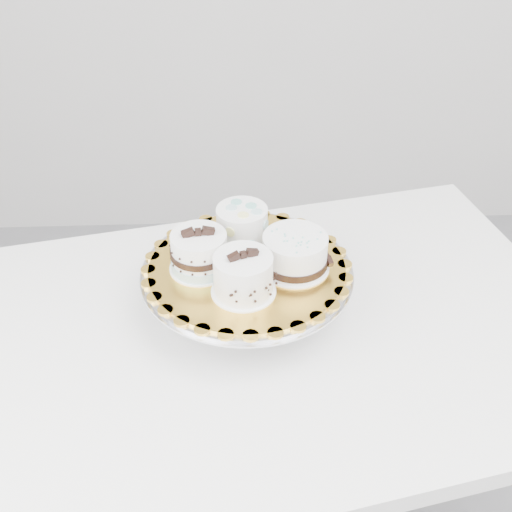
{
  "coord_description": "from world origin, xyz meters",
  "views": [
    {
      "loc": [
        -0.1,
        -0.64,
        1.59
      ],
      "look_at": [
        -0.06,
        0.31,
        0.88
      ],
      "focal_mm": 45.0,
      "sensor_mm": 36.0,
      "label": 1
    }
  ],
  "objects_px": {
    "cake_board": "(247,267)",
    "cake_dots": "(242,225)",
    "cake_banded": "(199,253)",
    "table": "(271,355)",
    "cake_stand": "(247,282)",
    "cake_ribbon": "(295,253)",
    "cake_swirl": "(243,276)"
  },
  "relations": [
    {
      "from": "cake_board",
      "to": "cake_ribbon",
      "type": "xyz_separation_m",
      "value": [
        0.09,
        -0.01,
        0.03
      ]
    },
    {
      "from": "cake_swirl",
      "to": "cake_dots",
      "type": "height_order",
      "value": "cake_swirl"
    },
    {
      "from": "cake_banded",
      "to": "cake_dots",
      "type": "height_order",
      "value": "cake_banded"
    },
    {
      "from": "cake_board",
      "to": "cake_dots",
      "type": "bearing_deg",
      "value": 94.37
    },
    {
      "from": "cake_banded",
      "to": "cake_dots",
      "type": "xyz_separation_m",
      "value": [
        0.08,
        0.09,
        0.0
      ]
    },
    {
      "from": "table",
      "to": "cake_banded",
      "type": "relative_size",
      "value": 11.67
    },
    {
      "from": "table",
      "to": "cake_swirl",
      "type": "distance_m",
      "value": 0.24
    },
    {
      "from": "table",
      "to": "cake_stand",
      "type": "height_order",
      "value": "cake_stand"
    },
    {
      "from": "cake_stand",
      "to": "cake_banded",
      "type": "xyz_separation_m",
      "value": [
        -0.09,
        -0.0,
        0.07
      ]
    },
    {
      "from": "cake_board",
      "to": "cake_dots",
      "type": "relative_size",
      "value": 3.01
    },
    {
      "from": "table",
      "to": "cake_stand",
      "type": "xyz_separation_m",
      "value": [
        -0.04,
        0.04,
        0.15
      ]
    },
    {
      "from": "cake_stand",
      "to": "cake_dots",
      "type": "bearing_deg",
      "value": 94.37
    },
    {
      "from": "cake_board",
      "to": "cake_dots",
      "type": "height_order",
      "value": "cake_dots"
    },
    {
      "from": "cake_board",
      "to": "cake_swirl",
      "type": "relative_size",
      "value": 2.77
    },
    {
      "from": "table",
      "to": "cake_swirl",
      "type": "xyz_separation_m",
      "value": [
        -0.05,
        -0.03,
        0.23
      ]
    },
    {
      "from": "cake_swirl",
      "to": "cake_ribbon",
      "type": "xyz_separation_m",
      "value": [
        0.1,
        0.07,
        -0.0
      ]
    },
    {
      "from": "cake_stand",
      "to": "cake_dots",
      "type": "distance_m",
      "value": 0.11
    },
    {
      "from": "cake_banded",
      "to": "cake_stand",
      "type": "bearing_deg",
      "value": -6.0
    },
    {
      "from": "table",
      "to": "cake_dots",
      "type": "distance_m",
      "value": 0.27
    },
    {
      "from": "cake_board",
      "to": "cake_banded",
      "type": "height_order",
      "value": "cake_banded"
    },
    {
      "from": "table",
      "to": "cake_stand",
      "type": "distance_m",
      "value": 0.17
    },
    {
      "from": "cake_banded",
      "to": "cake_dots",
      "type": "bearing_deg",
      "value": 39.48
    },
    {
      "from": "table",
      "to": "cake_banded",
      "type": "xyz_separation_m",
      "value": [
        -0.13,
        0.04,
        0.23
      ]
    },
    {
      "from": "cake_stand",
      "to": "cake_dots",
      "type": "height_order",
      "value": "cake_dots"
    },
    {
      "from": "cake_board",
      "to": "cake_dots",
      "type": "distance_m",
      "value": 0.09
    },
    {
      "from": "table",
      "to": "cake_banded",
      "type": "bearing_deg",
      "value": 150.48
    },
    {
      "from": "cake_swirl",
      "to": "cake_banded",
      "type": "distance_m",
      "value": 0.11
    },
    {
      "from": "cake_board",
      "to": "cake_ribbon",
      "type": "relative_size",
      "value": 2.56
    },
    {
      "from": "cake_stand",
      "to": "cake_banded",
      "type": "relative_size",
      "value": 3.48
    },
    {
      "from": "table",
      "to": "cake_swirl",
      "type": "height_order",
      "value": "cake_swirl"
    },
    {
      "from": "cake_swirl",
      "to": "cake_banded",
      "type": "height_order",
      "value": "same"
    },
    {
      "from": "cake_ribbon",
      "to": "cake_board",
      "type": "bearing_deg",
      "value": 162.68
    }
  ]
}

